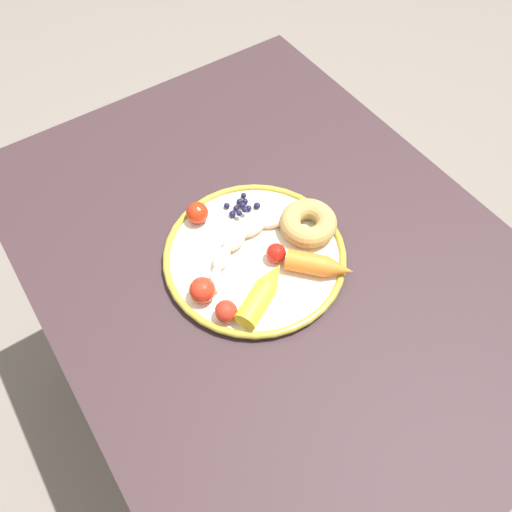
% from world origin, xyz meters
% --- Properties ---
extents(ground_plane, '(6.00, 6.00, 0.00)m').
position_xyz_m(ground_plane, '(0.00, 0.00, 0.00)').
color(ground_plane, slate).
extents(dining_table, '(0.99, 0.75, 0.75)m').
position_xyz_m(dining_table, '(0.00, 0.00, 0.65)').
color(dining_table, '#362528').
rests_on(dining_table, ground_plane).
extents(plate, '(0.30, 0.30, 0.02)m').
position_xyz_m(plate, '(-0.00, 0.03, 0.76)').
color(plate, silver).
rests_on(plate, dining_table).
extents(banana, '(0.09, 0.19, 0.03)m').
position_xyz_m(banana, '(0.03, 0.05, 0.78)').
color(banana, beige).
rests_on(banana, plate).
extents(carrot_orange, '(0.10, 0.10, 0.03)m').
position_xyz_m(carrot_orange, '(-0.08, -0.03, 0.78)').
color(carrot_orange, orange).
rests_on(carrot_orange, plate).
extents(carrot_yellow, '(0.09, 0.12, 0.04)m').
position_xyz_m(carrot_yellow, '(-0.08, 0.07, 0.78)').
color(carrot_yellow, yellow).
rests_on(carrot_yellow, plate).
extents(donut, '(0.12, 0.12, 0.04)m').
position_xyz_m(donut, '(-0.01, -0.07, 0.78)').
color(donut, tan).
rests_on(donut, plate).
extents(blueberry_pile, '(0.05, 0.06, 0.02)m').
position_xyz_m(blueberry_pile, '(0.09, -0.00, 0.77)').
color(blueberry_pile, '#191638').
rests_on(blueberry_pile, plate).
extents(tomato_near, '(0.03, 0.03, 0.03)m').
position_xyz_m(tomato_near, '(-0.07, 0.13, 0.78)').
color(tomato_near, red).
rests_on(tomato_near, plate).
extents(tomato_mid, '(0.04, 0.04, 0.04)m').
position_xyz_m(tomato_mid, '(0.12, 0.07, 0.79)').
color(tomato_mid, red).
rests_on(tomato_mid, plate).
extents(tomato_far, '(0.04, 0.04, 0.04)m').
position_xyz_m(tomato_far, '(-0.02, 0.14, 0.79)').
color(tomato_far, red).
rests_on(tomato_far, plate).
extents(tomato_extra, '(0.03, 0.03, 0.03)m').
position_xyz_m(tomato_extra, '(-0.03, 0.01, 0.78)').
color(tomato_extra, red).
rests_on(tomato_extra, plate).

